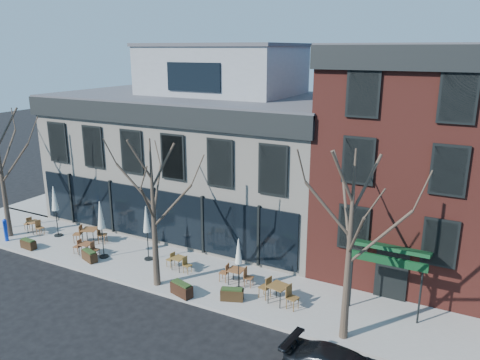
% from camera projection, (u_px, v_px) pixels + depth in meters
% --- Properties ---
extents(ground, '(120.00, 120.00, 0.00)m').
position_uv_depth(ground, '(157.00, 246.00, 26.93)').
color(ground, black).
rests_on(ground, ground).
extents(sidewalk_front, '(33.50, 4.70, 0.15)m').
position_uv_depth(sidewalk_front, '(183.00, 272.00, 23.62)').
color(sidewalk_front, gray).
rests_on(sidewalk_front, ground).
extents(sidewalk_side, '(4.50, 12.00, 0.15)m').
position_uv_depth(sidewalk_side, '(90.00, 191.00, 37.07)').
color(sidewalk_side, gray).
rests_on(sidewalk_side, ground).
extents(corner_building, '(18.39, 10.39, 11.10)m').
position_uv_depth(corner_building, '(204.00, 149.00, 29.92)').
color(corner_building, beige).
rests_on(corner_building, ground).
extents(red_brick_building, '(8.20, 11.78, 11.18)m').
position_uv_depth(red_brick_building, '(418.00, 157.00, 23.78)').
color(red_brick_building, maroon).
rests_on(red_brick_building, ground).
extents(tree_corner, '(3.93, 3.98, 7.92)m').
position_uv_depth(tree_corner, '(1.00, 169.00, 26.87)').
color(tree_corner, '#382B21').
rests_on(tree_corner, sidewalk_front).
extents(tree_mid, '(3.50, 3.55, 7.04)m').
position_uv_depth(tree_mid, '(154.00, 212.00, 21.22)').
color(tree_mid, '#382B21').
rests_on(tree_mid, sidewalk_front).
extents(tree_right, '(3.72, 3.77, 7.48)m').
position_uv_depth(tree_right, '(350.00, 245.00, 17.11)').
color(tree_right, '#382B21').
rests_on(tree_right, sidewalk_front).
extents(call_box, '(0.29, 0.27, 1.38)m').
position_uv_depth(call_box, '(5.00, 229.00, 27.03)').
color(call_box, '#0E33B8').
rests_on(call_box, sidewalk_front).
extents(cafe_set_0, '(1.68, 0.73, 0.87)m').
position_uv_depth(cafe_set_0, '(34.00, 225.00, 28.35)').
color(cafe_set_0, brown).
rests_on(cafe_set_0, sidewalk_front).
extents(cafe_set_1, '(1.99, 1.23, 1.03)m').
position_uv_depth(cafe_set_1, '(90.00, 234.00, 26.83)').
color(cafe_set_1, brown).
rests_on(cafe_set_1, sidewalk_front).
extents(cafe_set_2, '(1.61, 0.70, 0.83)m').
position_uv_depth(cafe_set_2, '(86.00, 248.00, 25.23)').
color(cafe_set_2, brown).
rests_on(cafe_set_2, sidewalk_front).
extents(cafe_set_3, '(1.58, 0.70, 0.82)m').
position_uv_depth(cafe_set_3, '(179.00, 262.00, 23.57)').
color(cafe_set_3, brown).
rests_on(cafe_set_3, sidewalk_front).
extents(cafe_set_4, '(1.74, 0.74, 0.91)m').
position_uv_depth(cafe_set_4, '(236.00, 275.00, 22.16)').
color(cafe_set_4, brown).
rests_on(cafe_set_4, sidewalk_front).
extents(cafe_set_5, '(2.04, 0.94, 1.04)m').
position_uv_depth(cafe_set_5, '(278.00, 292.00, 20.44)').
color(cafe_set_5, brown).
rests_on(cafe_set_5, sidewalk_front).
extents(umbrella_0, '(0.49, 0.49, 3.09)m').
position_uv_depth(umbrella_0, '(55.00, 201.00, 27.36)').
color(umbrella_0, black).
rests_on(umbrella_0, sidewalk_front).
extents(umbrella_1, '(0.50, 0.50, 3.14)m').
position_uv_depth(umbrella_1, '(101.00, 218.00, 24.50)').
color(umbrella_1, black).
rests_on(umbrella_1, sidewalk_front).
extents(umbrella_2, '(0.48, 0.48, 2.99)m').
position_uv_depth(umbrella_2, '(147.00, 222.00, 24.26)').
color(umbrella_2, black).
rests_on(umbrella_2, sidewalk_front).
extents(umbrella_4, '(0.41, 0.41, 2.54)m').
position_uv_depth(umbrella_4, '(239.00, 254.00, 21.27)').
color(umbrella_4, black).
rests_on(umbrella_4, sidewalk_front).
extents(planter_0, '(0.99, 0.45, 0.54)m').
position_uv_depth(planter_0, '(28.00, 244.00, 26.11)').
color(planter_0, black).
rests_on(planter_0, sidewalk_front).
extents(planter_1, '(1.11, 0.71, 0.58)m').
position_uv_depth(planter_1, '(89.00, 256.00, 24.62)').
color(planter_1, '#322010').
rests_on(planter_1, sidewalk_front).
extents(planter_2, '(1.20, 0.73, 0.63)m').
position_uv_depth(planter_2, '(182.00, 289.00, 21.15)').
color(planter_2, black).
rests_on(planter_2, sidewalk_front).
extents(planter_3, '(1.10, 0.75, 0.57)m').
position_uv_depth(planter_3, '(232.00, 294.00, 20.76)').
color(planter_3, '#322210').
rests_on(planter_3, sidewalk_front).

